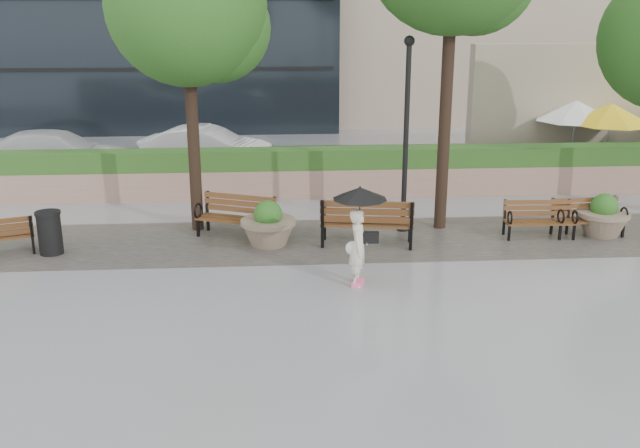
{
  "coord_description": "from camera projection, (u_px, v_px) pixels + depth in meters",
  "views": [
    {
      "loc": [
        -1.84,
        -12.42,
        5.15
      ],
      "look_at": [
        -0.93,
        0.7,
        1.1
      ],
      "focal_mm": 40.0,
      "sensor_mm": 36.0,
      "label": 1
    }
  ],
  "objects": [
    {
      "name": "hedge_wall",
      "position": [
        337.0,
        172.0,
        19.95
      ],
      "size": [
        24.0,
        0.8,
        1.35
      ],
      "color": "#A27868",
      "rests_on": "ground"
    },
    {
      "name": "car_right",
      "position": [
        207.0,
        148.0,
        23.17
      ],
      "size": [
        4.46,
        2.44,
        1.4
      ],
      "primitive_type": "imported",
      "rotation": [
        0.0,
        0.0,
        1.33
      ],
      "color": "silver",
      "rests_on": "ground"
    },
    {
      "name": "asphalt_street",
      "position": [
        326.0,
        165.0,
        23.96
      ],
      "size": [
        40.0,
        7.0,
        0.0
      ],
      "primitive_type": "cube",
      "color": "black",
      "rests_on": "ground"
    },
    {
      "name": "bench_3",
      "position": [
        539.0,
        227.0,
        16.4
      ],
      "size": [
        1.6,
        0.68,
        0.84
      ],
      "rotation": [
        0.0,
        0.0,
        -0.04
      ],
      "color": "#573219",
      "rests_on": "ground"
    },
    {
      "name": "car_left",
      "position": [
        58.0,
        154.0,
        22.18
      ],
      "size": [
        4.96,
        2.1,
        1.43
      ],
      "primitive_type": "imported",
      "rotation": [
        0.0,
        0.0,
        1.59
      ],
      "color": "silver",
      "rests_on": "ground"
    },
    {
      "name": "bench_4",
      "position": [
        587.0,
        225.0,
        16.53
      ],
      "size": [
        1.65,
        0.74,
        0.87
      ],
      "rotation": [
        0.0,
        0.0,
        0.06
      ],
      "color": "#573219",
      "rests_on": "ground"
    },
    {
      "name": "lamppost",
      "position": [
        406.0,
        148.0,
        16.4
      ],
      "size": [
        0.28,
        0.28,
        4.51
      ],
      "color": "black",
      "rests_on": "ground"
    },
    {
      "name": "patio_umb_yellow_a",
      "position": [
        611.0,
        114.0,
        21.53
      ],
      "size": [
        2.5,
        2.5,
        2.3
      ],
      "color": "black",
      "rests_on": "ground"
    },
    {
      "name": "ground",
      "position": [
        371.0,
        289.0,
        13.47
      ],
      "size": [
        100.0,
        100.0,
        0.0
      ],
      "primitive_type": "plane",
      "color": "gray",
      "rests_on": "ground"
    },
    {
      "name": "pedestrian",
      "position": [
        359.0,
        226.0,
        13.41
      ],
      "size": [
        1.04,
        1.04,
        1.9
      ],
      "rotation": [
        0.0,
        0.0,
        1.29
      ],
      "color": "beige",
      "rests_on": "ground"
    },
    {
      "name": "planter_left",
      "position": [
        268.0,
        228.0,
        15.84
      ],
      "size": [
        1.23,
        1.23,
        1.03
      ],
      "color": "#7F6B56",
      "rests_on": "ground"
    },
    {
      "name": "tree_0",
      "position": [
        194.0,
        12.0,
        15.71
      ],
      "size": [
        3.61,
        3.54,
        6.92
      ],
      "color": "black",
      "rests_on": "ground"
    },
    {
      "name": "bench_1",
      "position": [
        236.0,
        225.0,
        16.43
      ],
      "size": [
        1.91,
        1.34,
        0.96
      ],
      "rotation": [
        0.0,
        0.0,
        -0.39
      ],
      "color": "#573219",
      "rests_on": "ground"
    },
    {
      "name": "patio_umb_white",
      "position": [
        576.0,
        111.0,
        22.18
      ],
      "size": [
        2.5,
        2.5,
        2.3
      ],
      "color": "black",
      "rests_on": "ground"
    },
    {
      "name": "cobble_strip",
      "position": [
        353.0,
        239.0,
        16.33
      ],
      "size": [
        28.0,
        3.2,
        0.01
      ],
      "primitive_type": "cube",
      "color": "#383330",
      "rests_on": "ground"
    },
    {
      "name": "planter_right",
      "position": [
        603.0,
        219.0,
        16.52
      ],
      "size": [
        1.19,
        1.19,
        1.0
      ],
      "color": "#7F6B56",
      "rests_on": "ground"
    },
    {
      "name": "cafe_wall",
      "position": [
        621.0,
        107.0,
        23.05
      ],
      "size": [
        10.0,
        0.6,
        4.0
      ],
      "primitive_type": "cube",
      "color": "tan",
      "rests_on": "ground"
    },
    {
      "name": "cafe_hedge",
      "position": [
        633.0,
        169.0,
        21.37
      ],
      "size": [
        8.0,
        0.5,
        0.9
      ],
      "primitive_type": "cube",
      "color": "#1F4517",
      "rests_on": "ground"
    },
    {
      "name": "trash_bin",
      "position": [
        50.0,
        234.0,
        15.27
      ],
      "size": [
        0.54,
        0.54,
        0.9
      ],
      "primitive_type": "cylinder",
      "color": "black",
      "rests_on": "ground"
    },
    {
      "name": "bench_2",
      "position": [
        367.0,
        231.0,
        15.87
      ],
      "size": [
        2.14,
        1.11,
        1.09
      ],
      "rotation": [
        0.0,
        0.0,
        2.99
      ],
      "color": "#573219",
      "rests_on": "ground"
    }
  ]
}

